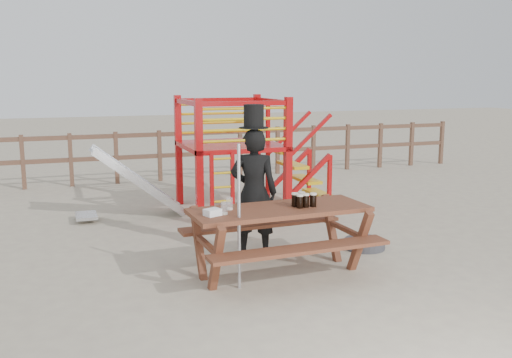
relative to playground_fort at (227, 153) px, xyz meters
name	(u,v)px	position (x,y,z in m)	size (l,w,h in m)	color
ground	(301,272)	(-0.12, -3.58, -1.07)	(60.00, 60.00, 0.00)	tan
back_fence	(180,149)	(-0.12, 3.42, -0.34)	(15.09, 0.09, 1.20)	brown
playground_fort	(227,153)	(0.00, 0.00, 0.00)	(4.71, 1.84, 2.10)	#AC0B0D
picnic_table	(279,232)	(-0.41, -3.55, -0.53)	(2.26, 1.60, 0.86)	brown
man_with_hat	(254,189)	(-0.44, -2.68, -0.14)	(0.76, 0.65, 2.08)	black
metal_pole	(239,218)	(-1.03, -3.83, -0.22)	(0.04, 0.04, 1.71)	#B2B2B7
parasol_base	(365,244)	(1.16, -2.96, -1.00)	(0.58, 0.58, 0.25)	#343439
paper_bag	(213,212)	(-1.30, -3.66, -0.18)	(0.18, 0.14, 0.08)	white
stout_pints	(303,200)	(-0.12, -3.59, -0.13)	(0.29, 0.21, 0.17)	black
empty_glasses	(227,206)	(-1.08, -3.54, -0.15)	(0.21, 0.29, 0.15)	silver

